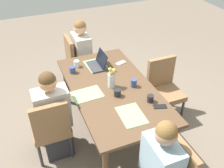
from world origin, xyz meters
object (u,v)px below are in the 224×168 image
Objects in this scene: person_head_left_left_near at (82,59)px; person_near_left_far at (54,119)px; coffee_mug_far_left at (150,98)px; phone_black at (160,107)px; phone_silver at (121,63)px; laptop_head_left_left_near at (98,64)px; dining_table at (112,92)px; coffee_mug_near_right at (77,64)px; coffee_mug_near_left at (73,70)px; coffee_mug_centre_left at (117,93)px; chair_far_right_near at (164,86)px; chair_near_left_far at (51,126)px; chair_head_left_left_near at (77,59)px; coffee_mug_centre_right at (134,83)px; flower_vase at (111,78)px.

person_head_left_left_near and person_near_left_far have the same top height.
coffee_mug_far_left reaches higher than phone_black.
coffee_mug_far_left is 0.58× the size of phone_silver.
laptop_head_left_left_near is 3.67× the size of coffee_mug_far_left.
coffee_mug_near_right is at bearing -157.32° from dining_table.
coffee_mug_centre_left is (0.70, 0.36, -0.00)m from coffee_mug_near_left.
coffee_mug_near_right reaches higher than coffee_mug_centre_left.
dining_table is 0.79m from person_near_left_far.
person_near_left_far reaches higher than chair_far_right_near.
phone_silver is at bearing 27.39° from person_head_left_left_near.
chair_near_left_far is 0.75× the size of person_near_left_far.
chair_far_right_near is 6.00× the size of phone_silver.
coffee_mug_centre_left is at bearing 17.69° from coffee_mug_near_right.
chair_far_right_near is 6.00× the size of phone_black.
coffee_mug_near_left is 1.29m from phone_black.
dining_table is 0.71m from coffee_mug_near_right.
coffee_mug_far_left is (0.50, -0.52, 0.30)m from chair_far_right_near.
coffee_mug_far_left reaches higher than phone_silver.
person_near_left_far is at bearing -99.95° from coffee_mug_centre_left.
coffee_mug_centre_left is (0.83, 0.26, -0.00)m from coffee_mug_near_right.
chair_head_left_left_near is 8.91× the size of coffee_mug_centre_right.
coffee_mug_far_left is at bearing 11.51° from person_head_left_left_near.
phone_black is at bearing 65.86° from person_near_left_far.
chair_head_left_left_near is 3.15× the size of flower_vase.
chair_head_left_left_near is 2.81× the size of laptop_head_left_left_near.
dining_table is 19.92× the size of coffee_mug_near_right.
laptop_head_left_left_near is (-0.52, 0.01, -0.09)m from flower_vase.
dining_table is at bearing 22.68° from coffee_mug_near_right.
person_near_left_far is at bearing -85.27° from flower_vase.
coffee_mug_near_left is (-0.50, -0.36, -0.09)m from flower_vase.
chair_far_right_near is 0.78m from coffee_mug_far_left.
chair_far_right_near is at bearing 60.25° from laptop_head_left_left_near.
coffee_mug_centre_left is at bearing 85.88° from chair_near_left_far.
person_near_left_far is 0.75m from coffee_mug_near_left.
coffee_mug_centre_right is at bearing 72.43° from dining_table.
chair_near_left_far is 0.85m from coffee_mug_near_left.
dining_table is at bearing 4.71° from chair_head_left_left_near.
chair_near_left_far is 1.00× the size of chair_far_right_near.
person_near_left_far reaches higher than laptop_head_left_left_near.
dining_table is 12.24× the size of phone_silver.
coffee_mug_centre_right is at bearing 36.03° from coffee_mug_near_right.
coffee_mug_centre_right is 0.35m from coffee_mug_far_left.
phone_black is 1.05m from phone_silver.
coffee_mug_centre_right is (0.60, 0.63, 0.01)m from coffee_mug_near_left.
person_head_left_left_near is at bearing -178.57° from flower_vase.
phone_black is at bearing 33.04° from dining_table.
coffee_mug_near_left is 1.16m from coffee_mug_far_left.
coffee_mug_near_right is 0.61× the size of phone_silver.
coffee_mug_centre_left reaches higher than phone_black.
dining_table is 1.54× the size of person_head_left_left_near.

